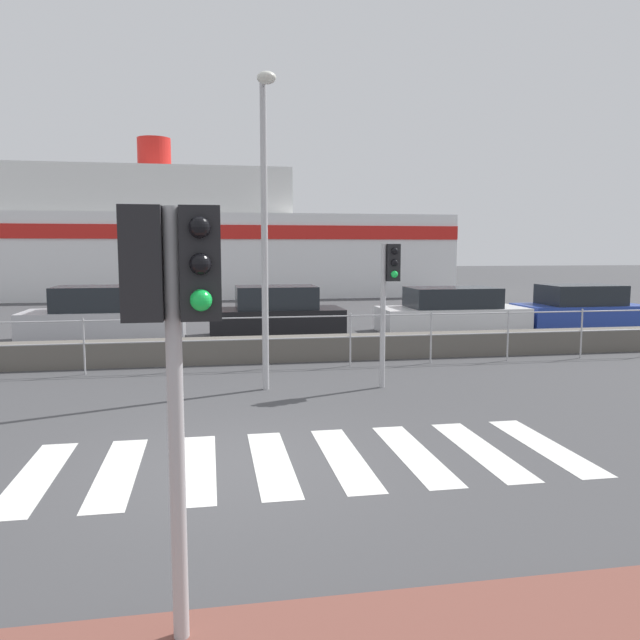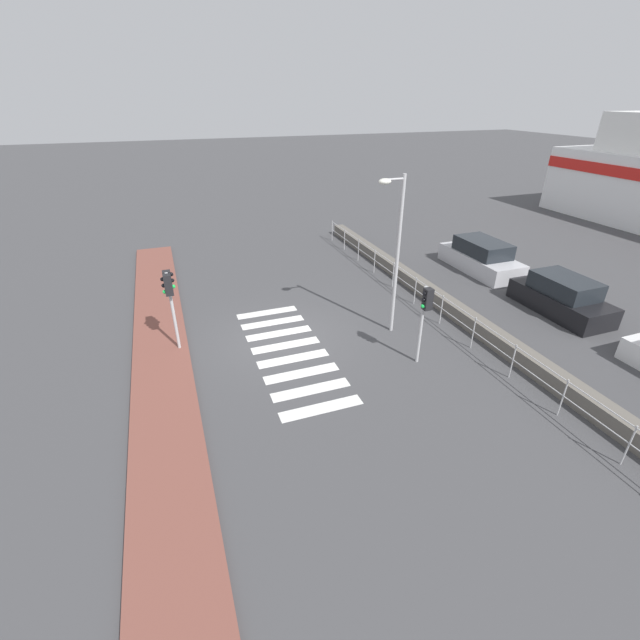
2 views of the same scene
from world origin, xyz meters
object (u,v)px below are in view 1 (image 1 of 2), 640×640
at_px(ferry_boat, 202,243).
at_px(parked_car_silver, 104,317).
at_px(parked_car_black, 276,315).
at_px(parked_car_white, 452,313).
at_px(parked_car_blue, 580,310).
at_px(traffic_light_far, 389,283).
at_px(traffic_light_near, 173,306).
at_px(streetlamp, 265,197).

height_order(ferry_boat, parked_car_silver, ferry_boat).
xyz_separation_m(parked_car_black, parked_car_white, (5.51, 0.00, -0.04)).
distance_m(parked_car_silver, parked_car_blue, 14.79).
bearing_deg(parked_car_blue, traffic_light_far, -139.69).
height_order(traffic_light_near, parked_car_white, traffic_light_near).
height_order(traffic_light_near, parked_car_black, traffic_light_near).
relative_size(traffic_light_near, streetlamp, 0.51).
bearing_deg(traffic_light_near, streetlamp, 80.56).
height_order(streetlamp, parked_car_silver, streetlamp).
xyz_separation_m(streetlamp, parked_car_white, (6.46, 7.22, -2.89)).
bearing_deg(traffic_light_near, traffic_light_far, 64.32).
xyz_separation_m(traffic_light_far, streetlamp, (-2.27, 0.06, 1.52)).
xyz_separation_m(streetlamp, parked_car_blue, (10.85, 7.22, -2.88)).
bearing_deg(traffic_light_near, parked_car_silver, 100.64).
relative_size(traffic_light_far, parked_car_black, 0.68).
xyz_separation_m(ferry_boat, parked_car_blue, (12.22, -17.57, -2.27)).
xyz_separation_m(parked_car_white, parked_car_blue, (4.39, -0.00, 0.02)).
xyz_separation_m(traffic_light_near, ferry_boat, (-0.16, 32.09, 0.63)).
bearing_deg(traffic_light_near, ferry_boat, 90.28).
relative_size(streetlamp, parked_car_white, 1.23).
distance_m(traffic_light_near, traffic_light_far, 8.04).
bearing_deg(parked_car_black, parked_car_white, 0.00).
relative_size(parked_car_silver, parked_car_blue, 1.11).
distance_m(traffic_light_far, parked_car_silver, 9.66).
bearing_deg(parked_car_white, traffic_light_near, -117.85).
bearing_deg(parked_car_blue, parked_car_white, 180.00).
xyz_separation_m(streetlamp, parked_car_black, (0.95, 7.22, -2.85)).
bearing_deg(streetlamp, parked_car_silver, 118.62).
bearing_deg(traffic_light_near, parked_car_blue, 50.28).
bearing_deg(parked_car_white, streetlamp, -131.81).
bearing_deg(parked_car_blue, streetlamp, -146.35).
relative_size(traffic_light_far, parked_car_white, 0.59).
relative_size(traffic_light_far, parked_car_silver, 0.60).
xyz_separation_m(traffic_light_near, parked_car_black, (2.16, 14.52, -1.61)).
distance_m(traffic_light_near, ferry_boat, 32.10).
height_order(parked_car_silver, parked_car_black, parked_car_silver).
xyz_separation_m(streetlamp, ferry_boat, (-1.37, 24.79, -0.61)).
xyz_separation_m(traffic_light_near, parked_car_white, (7.67, 14.52, -1.66)).
bearing_deg(ferry_boat, parked_car_black, -82.48).
xyz_separation_m(ferry_boat, parked_car_black, (2.32, -17.57, -2.24)).
height_order(ferry_boat, parked_car_black, ferry_boat).
height_order(traffic_light_near, parked_car_silver, traffic_light_near).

